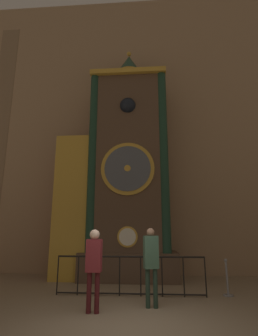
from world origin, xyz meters
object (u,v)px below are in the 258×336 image
object	(u,v)px
visitor_near	(94,261)
visitor_far	(151,259)
stanchion_post	(228,284)
clock_tower	(119,174)

from	to	relation	value
visitor_near	visitor_far	world-z (taller)	visitor_far
visitor_near	visitor_far	bearing A→B (deg)	23.53
visitor_near	stanchion_post	distance (m)	3.94
visitor_near	stanchion_post	xyz separation A→B (m)	(3.41, 1.81, -0.77)
clock_tower	stanchion_post	distance (m)	5.33
visitor_near	visitor_far	size ratio (longest dim) A/B	0.98
stanchion_post	visitor_far	bearing A→B (deg)	-148.33
visitor_near	clock_tower	bearing A→B (deg)	90.86
visitor_far	stanchion_post	distance (m)	2.60
clock_tower	visitor_far	distance (m)	4.60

